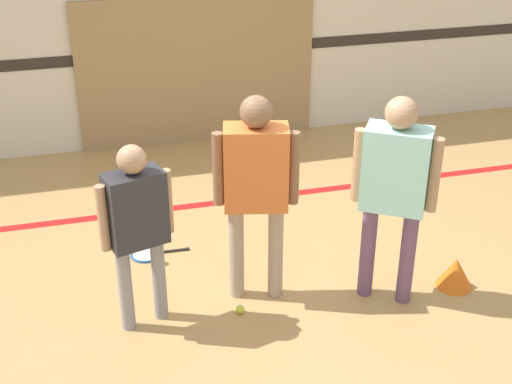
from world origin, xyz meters
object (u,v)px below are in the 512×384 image
Objects in this scene: racket_spare_on_floor at (149,254)px; training_cone at (455,273)px; person_instructor at (256,178)px; person_student_right at (395,180)px; tennis_ball_near_instructor at (240,309)px; tennis_ball_by_spare_racket at (161,261)px; person_student_left at (137,218)px.

racket_spare_on_floor is 2.50m from training_cone.
person_instructor is 1.00× the size of person_student_right.
person_student_right reaches higher than tennis_ball_near_instructor.
tennis_ball_by_spare_racket is at bearing 150.43° from person_instructor.
person_student_left reaches higher than racket_spare_on_floor.
training_cone is at bearing -22.27° from tennis_ball_by_spare_racket.
person_instructor reaches higher than person_student_left.
training_cone reaches higher than tennis_ball_near_instructor.
tennis_ball_near_instructor is at bearing 177.13° from training_cone.
person_student_left is 4.92× the size of training_cone.
person_instructor is 1.15× the size of person_student_left.
tennis_ball_near_instructor reaches higher than racket_spare_on_floor.
racket_spare_on_floor is at bearing 65.35° from person_student_left.
person_student_right is 5.67× the size of training_cone.
person_student_right reaches higher than racket_spare_on_floor.
training_cone reaches higher than tennis_ball_by_spare_racket.
training_cone is at bearing -2.87° from tennis_ball_near_instructor.
racket_spare_on_floor is 0.19m from tennis_ball_by_spare_racket.
racket_spare_on_floor is at bearing 154.86° from training_cone.
person_student_right is (1.81, -0.15, 0.13)m from person_student_left.
person_student_right is at bearing -20.93° from person_student_left.
person_student_right reaches higher than person_student_left.
tennis_ball_by_spare_racket is (-0.48, 0.81, 0.00)m from tennis_ball_near_instructor.
racket_spare_on_floor is 7.65× the size of tennis_ball_near_instructor.
training_cone reaches higher than racket_spare_on_floor.
training_cone is (1.71, -0.09, 0.09)m from tennis_ball_near_instructor.
racket_spare_on_floor is (-0.73, 0.77, -0.99)m from person_instructor.
training_cone is (1.53, -0.29, -0.87)m from person_instructor.
racket_spare_on_floor is (-1.67, 1.05, -0.99)m from person_student_right.
tennis_ball_by_spare_racket is (0.08, -0.17, 0.02)m from racket_spare_on_floor.
person_student_left is 2.51m from training_cone.
person_instructor is 1.31m from tennis_ball_by_spare_racket.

